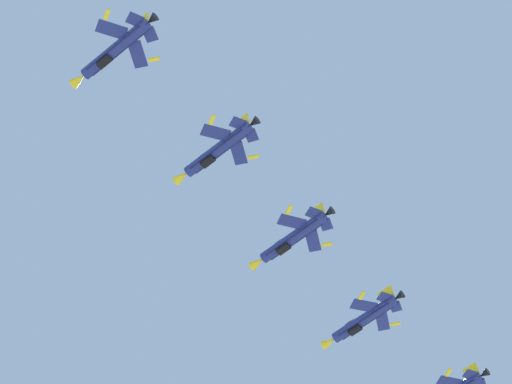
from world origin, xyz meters
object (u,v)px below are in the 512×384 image
at_px(fighter_jet_left_wing, 114,50).
at_px(fighter_jet_right_outer, 363,320).
at_px(fighter_jet_left_outer, 292,238).
at_px(fighter_jet_right_wing, 217,150).

xyz_separation_m(fighter_jet_left_wing, fighter_jet_right_outer, (49.28, 32.71, -0.41)).
distance_m(fighter_jet_left_wing, fighter_jet_left_outer, 39.60).
distance_m(fighter_jet_left_outer, fighter_jet_right_outer, 19.59).
bearing_deg(fighter_jet_left_wing, fighter_jet_left_outer, 0.36).
bearing_deg(fighter_jet_right_outer, fighter_jet_left_outer, -176.25).
distance_m(fighter_jet_right_wing, fighter_jet_right_outer, 37.87).
height_order(fighter_jet_left_wing, fighter_jet_right_outer, fighter_jet_left_wing).
distance_m(fighter_jet_left_wing, fighter_jet_right_wing, 21.32).
height_order(fighter_jet_left_wing, fighter_jet_right_wing, fighter_jet_right_wing).
relative_size(fighter_jet_left_wing, fighter_jet_left_outer, 1.00).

